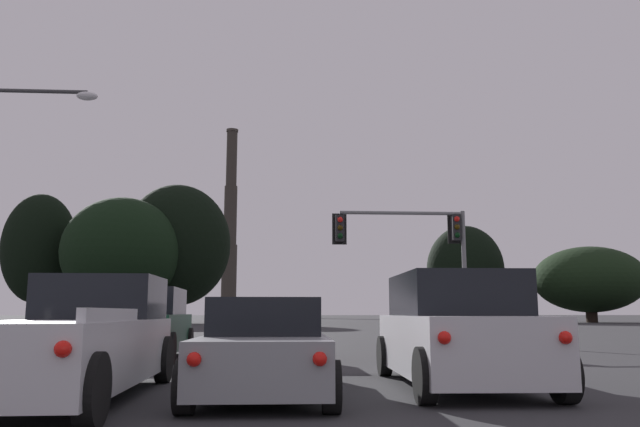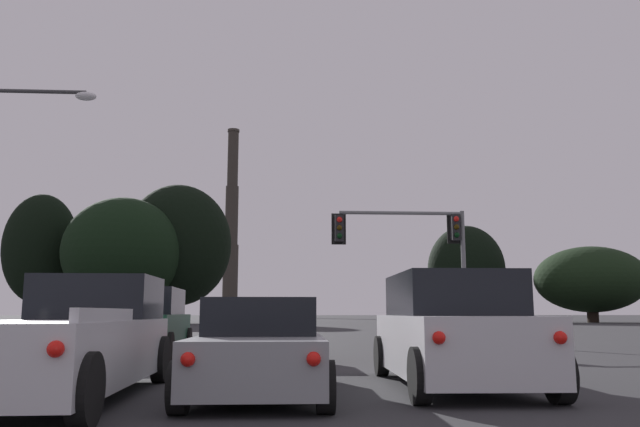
{
  "view_description": "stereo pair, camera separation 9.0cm",
  "coord_description": "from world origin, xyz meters",
  "px_view_note": "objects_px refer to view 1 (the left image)",
  "views": [
    {
      "loc": [
        0.07,
        -0.96,
        1.21
      ],
      "look_at": [
        2.3,
        34.28,
        6.83
      ],
      "focal_mm": 35.0,
      "sensor_mm": 36.0,
      "label": 1
    },
    {
      "loc": [
        0.16,
        -0.96,
        1.21
      ],
      "look_at": [
        2.3,
        34.28,
        6.83
      ],
      "focal_mm": 35.0,
      "sensor_mm": 36.0,
      "label": 2
    }
  ],
  "objects_px": {
    "traffic_light_overhead_right": "(419,241)",
    "smokestack": "(230,241)",
    "hatchback_center_lane_front": "(265,334)",
    "street_lamp": "(2,184)",
    "sedan_center_lane_second": "(265,349)",
    "suv_right_lane_second": "(456,332)",
    "pickup_truck_left_lane_second": "(74,341)",
    "suv_left_lane_front": "(145,324)"
  },
  "relations": [
    {
      "from": "hatchback_center_lane_front",
      "to": "street_lamp",
      "type": "distance_m",
      "value": 9.3
    },
    {
      "from": "suv_right_lane_second",
      "to": "street_lamp",
      "type": "distance_m",
      "value": 14.57
    },
    {
      "from": "traffic_light_overhead_right",
      "to": "street_lamp",
      "type": "relative_size",
      "value": 0.68
    },
    {
      "from": "suv_right_lane_second",
      "to": "street_lamp",
      "type": "bearing_deg",
      "value": 144.8
    },
    {
      "from": "pickup_truck_left_lane_second",
      "to": "sedan_center_lane_second",
      "type": "relative_size",
      "value": 1.17
    },
    {
      "from": "pickup_truck_left_lane_second",
      "to": "hatchback_center_lane_front",
      "type": "distance_m",
      "value": 7.44
    },
    {
      "from": "hatchback_center_lane_front",
      "to": "suv_right_lane_second",
      "type": "bearing_deg",
      "value": -62.88
    },
    {
      "from": "suv_left_lane_front",
      "to": "sedan_center_lane_second",
      "type": "relative_size",
      "value": 1.05
    },
    {
      "from": "sedan_center_lane_second",
      "to": "suv_right_lane_second",
      "type": "distance_m",
      "value": 3.21
    },
    {
      "from": "street_lamp",
      "to": "smokestack",
      "type": "distance_m",
      "value": 160.14
    },
    {
      "from": "suv_left_lane_front",
      "to": "suv_right_lane_second",
      "type": "height_order",
      "value": "same"
    },
    {
      "from": "suv_right_lane_second",
      "to": "smokestack",
      "type": "height_order",
      "value": "smokestack"
    },
    {
      "from": "street_lamp",
      "to": "suv_left_lane_front",
      "type": "bearing_deg",
      "value": -18.5
    },
    {
      "from": "smokestack",
      "to": "suv_left_lane_front",
      "type": "bearing_deg",
      "value": -86.1
    },
    {
      "from": "suv_right_lane_second",
      "to": "smokestack",
      "type": "distance_m",
      "value": 169.67
    },
    {
      "from": "sedan_center_lane_second",
      "to": "suv_right_lane_second",
      "type": "xyz_separation_m",
      "value": [
        3.14,
        0.63,
        0.23
      ]
    },
    {
      "from": "pickup_truck_left_lane_second",
      "to": "hatchback_center_lane_front",
      "type": "bearing_deg",
      "value": 68.8
    },
    {
      "from": "suv_right_lane_second",
      "to": "traffic_light_overhead_right",
      "type": "xyz_separation_m",
      "value": [
        2.57,
        14.03,
        3.12
      ]
    },
    {
      "from": "suv_right_lane_second",
      "to": "traffic_light_overhead_right",
      "type": "distance_m",
      "value": 14.6
    },
    {
      "from": "pickup_truck_left_lane_second",
      "to": "street_lamp",
      "type": "xyz_separation_m",
      "value": [
        -5.31,
        9.24,
        4.18
      ]
    },
    {
      "from": "sedan_center_lane_second",
      "to": "suv_right_lane_second",
      "type": "bearing_deg",
      "value": 12.1
    },
    {
      "from": "hatchback_center_lane_front",
      "to": "smokestack",
      "type": "bearing_deg",
      "value": 93.58
    },
    {
      "from": "sedan_center_lane_second",
      "to": "traffic_light_overhead_right",
      "type": "xyz_separation_m",
      "value": [
        5.71,
        14.66,
        3.35
      ]
    },
    {
      "from": "pickup_truck_left_lane_second",
      "to": "hatchback_center_lane_front",
      "type": "xyz_separation_m",
      "value": [
        2.61,
        6.96,
        -0.14
      ]
    },
    {
      "from": "pickup_truck_left_lane_second",
      "to": "suv_right_lane_second",
      "type": "distance_m",
      "value": 5.98
    },
    {
      "from": "traffic_light_overhead_right",
      "to": "smokestack",
      "type": "bearing_deg",
      "value": 97.43
    },
    {
      "from": "suv_left_lane_front",
      "to": "street_lamp",
      "type": "height_order",
      "value": "street_lamp"
    },
    {
      "from": "traffic_light_overhead_right",
      "to": "smokestack",
      "type": "distance_m",
      "value": 155.76
    },
    {
      "from": "sedan_center_lane_second",
      "to": "smokestack",
      "type": "bearing_deg",
      "value": 95.71
    },
    {
      "from": "sedan_center_lane_second",
      "to": "street_lamp",
      "type": "bearing_deg",
      "value": 132.82
    },
    {
      "from": "suv_left_lane_front",
      "to": "pickup_truck_left_lane_second",
      "type": "xyz_separation_m",
      "value": [
        0.6,
        -7.67,
        -0.09
      ]
    },
    {
      "from": "hatchback_center_lane_front",
      "to": "traffic_light_overhead_right",
      "type": "distance_m",
      "value": 10.45
    },
    {
      "from": "suv_right_lane_second",
      "to": "street_lamp",
      "type": "xyz_separation_m",
      "value": [
        -11.22,
        8.35,
        4.08
      ]
    },
    {
      "from": "suv_right_lane_second",
      "to": "street_lamp",
      "type": "height_order",
      "value": "street_lamp"
    },
    {
      "from": "suv_right_lane_second",
      "to": "smokestack",
      "type": "bearing_deg",
      "value": 97.4
    },
    {
      "from": "sedan_center_lane_second",
      "to": "suv_right_lane_second",
      "type": "relative_size",
      "value": 0.96
    },
    {
      "from": "sedan_center_lane_second",
      "to": "street_lamp",
      "type": "height_order",
      "value": "street_lamp"
    },
    {
      "from": "suv_right_lane_second",
      "to": "sedan_center_lane_second",
      "type": "bearing_deg",
      "value": -167.29
    },
    {
      "from": "suv_left_lane_front",
      "to": "suv_right_lane_second",
      "type": "xyz_separation_m",
      "value": [
        6.51,
        -6.77,
        0.0
      ]
    },
    {
      "from": "hatchback_center_lane_front",
      "to": "sedan_center_lane_second",
      "type": "xyz_separation_m",
      "value": [
        0.16,
        -6.69,
        0.0
      ]
    },
    {
      "from": "pickup_truck_left_lane_second",
      "to": "traffic_light_overhead_right",
      "type": "bearing_deg",
      "value": 59.77
    },
    {
      "from": "sedan_center_lane_second",
      "to": "pickup_truck_left_lane_second",
      "type": "bearing_deg",
      "value": -173.55
    }
  ]
}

